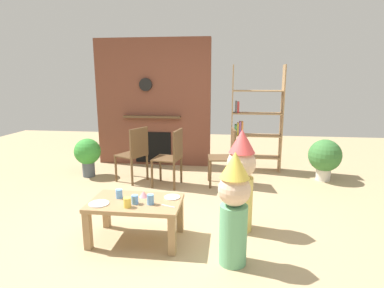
% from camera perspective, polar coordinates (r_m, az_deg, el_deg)
% --- Properties ---
extents(ground_plane, '(12.00, 12.00, 0.00)m').
position_cam_1_polar(ground_plane, '(3.76, -3.12, -14.58)').
color(ground_plane, tan).
extents(brick_fireplace_feature, '(2.20, 0.28, 2.40)m').
position_cam_1_polar(brick_fireplace_feature, '(6.10, -7.07, 7.35)').
color(brick_fireplace_feature, brown).
rests_on(brick_fireplace_feature, ground_plane).
extents(bookshelf, '(0.90, 0.28, 1.90)m').
position_cam_1_polar(bookshelf, '(5.77, 11.00, 3.80)').
color(bookshelf, '#9E7A51').
rests_on(bookshelf, ground_plane).
extents(coffee_table, '(0.94, 0.57, 0.43)m').
position_cam_1_polar(coffee_table, '(3.36, -10.21, -11.40)').
color(coffee_table, '#9E7A51').
rests_on(coffee_table, ground_plane).
extents(paper_cup_near_left, '(0.07, 0.07, 0.10)m').
position_cam_1_polar(paper_cup_near_left, '(3.21, -7.57, -9.97)').
color(paper_cup_near_left, '#669EE0').
rests_on(paper_cup_near_left, coffee_table).
extents(paper_cup_near_right, '(0.07, 0.07, 0.10)m').
position_cam_1_polar(paper_cup_near_right, '(3.18, -11.70, -10.39)').
color(paper_cup_near_right, '#F2CC4C').
rests_on(paper_cup_near_right, coffee_table).
extents(paper_cup_center, '(0.07, 0.07, 0.09)m').
position_cam_1_polar(paper_cup_center, '(3.24, -10.36, -9.92)').
color(paper_cup_center, '#669EE0').
rests_on(paper_cup_center, coffee_table).
extents(paper_cup_far_left, '(0.07, 0.07, 0.09)m').
position_cam_1_polar(paper_cup_far_left, '(3.42, -13.14, -8.82)').
color(paper_cup_far_left, '#669EE0').
rests_on(paper_cup_far_left, coffee_table).
extents(paper_plate_front, '(0.20, 0.20, 0.01)m').
position_cam_1_polar(paper_plate_front, '(3.33, -16.59, -10.38)').
color(paper_plate_front, white).
rests_on(paper_plate_front, coffee_table).
extents(paper_plate_rear, '(0.17, 0.17, 0.01)m').
position_cam_1_polar(paper_plate_rear, '(3.36, -3.63, -9.65)').
color(paper_plate_rear, white).
rests_on(paper_plate_rear, coffee_table).
extents(birthday_cake_slice, '(0.10, 0.10, 0.06)m').
position_cam_1_polar(birthday_cake_slice, '(3.41, -8.82, -9.01)').
color(birthday_cake_slice, pink).
rests_on(birthday_cake_slice, coffee_table).
extents(table_fork, '(0.15, 0.07, 0.01)m').
position_cam_1_polar(table_fork, '(3.16, -4.38, -11.21)').
color(table_fork, silver).
rests_on(table_fork, coffee_table).
extents(child_with_cone_hat, '(0.29, 0.29, 1.06)m').
position_cam_1_polar(child_with_cone_hat, '(2.86, 7.63, -11.14)').
color(child_with_cone_hat, '#66B27F').
rests_on(child_with_cone_hat, ground_plane).
extents(child_in_pink, '(0.32, 0.32, 1.14)m').
position_cam_1_polar(child_in_pink, '(3.48, 8.89, -6.12)').
color(child_in_pink, '#E0CC66').
rests_on(child_in_pink, ground_plane).
extents(dining_chair_left, '(0.54, 0.54, 0.90)m').
position_cam_1_polar(dining_chair_left, '(5.14, -10.32, -1.33)').
color(dining_chair_left, brown).
rests_on(dining_chair_left, ground_plane).
extents(dining_chair_middle, '(0.45, 0.45, 0.90)m').
position_cam_1_polar(dining_chair_middle, '(4.86, -3.62, -1.91)').
color(dining_chair_middle, brown).
rests_on(dining_chair_middle, ground_plane).
extents(dining_chair_right, '(0.45, 0.45, 0.90)m').
position_cam_1_polar(dining_chair_right, '(4.95, 6.41, -1.71)').
color(dining_chair_right, brown).
rests_on(dining_chair_right, ground_plane).
extents(potted_plant_tall, '(0.53, 0.53, 0.69)m').
position_cam_1_polar(potted_plant_tall, '(5.60, 23.03, -2.14)').
color(potted_plant_tall, beige).
rests_on(potted_plant_tall, ground_plane).
extents(potted_plant_short, '(0.44, 0.44, 0.66)m').
position_cam_1_polar(potted_plant_short, '(5.65, -18.49, -1.63)').
color(potted_plant_short, '#4C5660').
rests_on(potted_plant_short, ground_plane).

